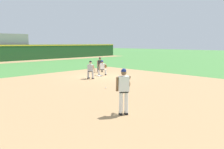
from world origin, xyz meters
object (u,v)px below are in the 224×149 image
Objects in this scene: first_base_bag at (100,76)px; umpire at (100,64)px; pitcher at (124,89)px; baserunner at (91,69)px; baseball at (106,88)px; first_baseman at (102,67)px.

first_base_bag is 2.90m from umpire.
pitcher is 1.27× the size of baserunner.
first_base_bag is at bearing 19.66° from baserunner.
baseball is (-3.15, -4.05, -0.01)m from first_base_bag.
first_base_bag is at bearing 53.14° from pitcher.
baseball is 0.05× the size of umpire.
first_base_bag is at bearing -155.27° from first_baseman.
first_base_bag is 0.28× the size of first_baseman.
baseball is at bearing -127.86° from first_base_bag.
baseball is 7.96m from umpire.
first_base_bag is 5.13m from baseball.
baseball is 5.78m from first_baseman.
baseball is 4.01m from baserunner.
pitcher is 13.09m from umpire.
first_base_bag is 0.96m from first_baseman.
umpire is at bearing 46.86° from first_base_bag.
pitcher reaches higher than first_baseman.
baserunner is 1.00× the size of umpire.
baseball is 0.06× the size of first_baseman.
baserunner is at bearing -160.34° from first_base_bag.
pitcher reaches higher than baseball.
baserunner is at bearing -142.63° from umpire.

